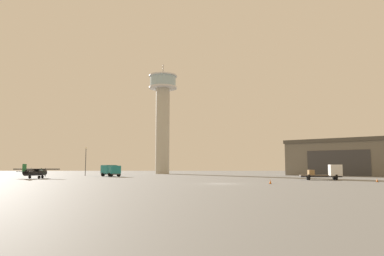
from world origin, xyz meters
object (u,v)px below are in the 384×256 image
Objects in this scene: truck_flatbed_white at (328,173)px; control_tower at (163,113)px; airplane_black at (35,172)px; light_post_east at (86,158)px; traffic_cone_near_right at (270,181)px; truck_box_teal at (110,170)px; traffic_cone_near_left at (377,180)px.

control_tower is at bearing 127.18° from truck_flatbed_white.
light_post_east reaches higher than airplane_black.
truck_flatbed_white is at bearing -32.93° from light_post_east.
control_tower is 59.69× the size of traffic_cone_near_right.
truck_box_teal is 51.14m from truck_flatbed_white.
airplane_black reaches higher than truck_box_teal.
traffic_cone_near_left is at bearing 18.10° from truck_box_teal.
light_post_east reaches higher than traffic_cone_near_left.
control_tower is 5.13× the size of light_post_east.
truck_flatbed_white is 0.96× the size of light_post_east.
truck_box_teal is at bearing -45.87° from light_post_east.
traffic_cone_near_left is at bearing -37.47° from light_post_east.
control_tower is 76.01m from truck_flatbed_white.
airplane_black is at bearing 150.14° from traffic_cone_near_right.
truck_box_teal is 59.59m from traffic_cone_near_left.
truck_box_teal is (-9.92, -39.14, -20.31)m from control_tower.
traffic_cone_near_right reaches higher than traffic_cone_near_left.
truck_flatbed_white is at bearing 113.03° from traffic_cone_near_left.
truck_flatbed_white is (44.39, -25.39, -0.30)m from truck_box_teal.
traffic_cone_near_right is at bearing -122.37° from truck_flatbed_white.
light_post_east is at bearing 7.82° from airplane_black.
light_post_east is at bearing -172.07° from truck_box_teal.
airplane_black is 17.12× the size of traffic_cone_near_left.
control_tower reaches higher than traffic_cone_near_right.
light_post_east is 13.44× the size of traffic_cone_near_left.
traffic_cone_near_left is (38.46, -73.91, -21.65)m from control_tower.
airplane_black reaches higher than traffic_cone_near_left.
traffic_cone_near_left is (48.38, -34.77, -1.34)m from truck_box_teal.
airplane_black is 48.63m from traffic_cone_near_right.
traffic_cone_near_right is at bearing -160.64° from traffic_cone_near_left.
airplane_black is 26.22m from light_post_east.
truck_flatbed_white is (34.47, -64.53, -20.61)m from control_tower.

